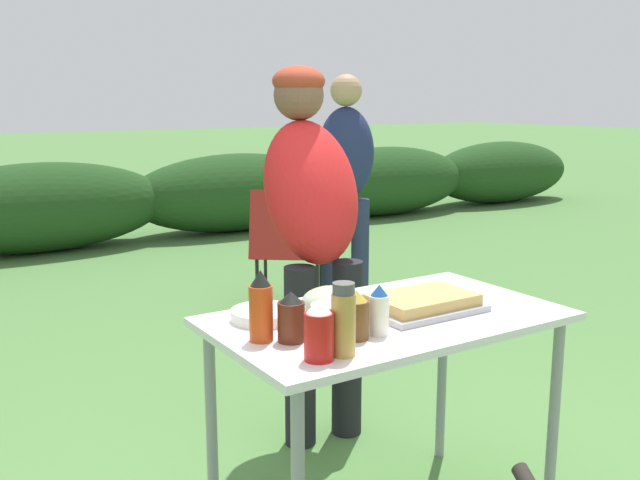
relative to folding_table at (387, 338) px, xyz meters
The scene contains 15 objects.
shrub_hedge 5.20m from the folding_table, 90.00° to the left, with size 14.40×0.90×0.83m.
folding_table is the anchor object (origin of this frame).
food_tray 0.16m from the folding_table, 12.66° to the right, with size 0.37×0.25×0.06m.
plate_stack 0.40m from the folding_table, 155.26° to the left, with size 0.20×0.20×0.03m, color white.
mixing_bowl 0.22m from the folding_table, 154.22° to the left, with size 0.18×0.18×0.10m, color #ADBC99.
paper_cup_stack 0.35m from the folding_table, 160.91° to the right, with size 0.08×0.08×0.11m, color white.
hot_sauce_bottle 0.48m from the folding_table, behind, with size 0.07×0.07×0.20m.
mayo_bottle 0.24m from the folding_table, 135.41° to the right, with size 0.06×0.06×0.15m.
bbq_sauce_bottle 0.41m from the folding_table, behind, with size 0.08×0.08×0.14m.
spice_jar 0.42m from the folding_table, 145.39° to the right, with size 0.07×0.07×0.20m.
ketchup_bottle 0.47m from the folding_table, 151.27° to the right, with size 0.08×0.08×0.16m.
beer_bottle 0.29m from the folding_table, 148.66° to the right, with size 0.07×0.07×0.14m.
standing_person_in_olive_jacket 0.83m from the folding_table, 75.71° to the left, with size 0.44×0.53×1.54m.
standing_person_with_beanie 2.59m from the folding_table, 58.41° to the left, with size 0.45×0.46×1.56m.
camp_chair_green_behind_table 2.55m from the folding_table, 67.07° to the left, with size 0.72×0.75×0.83m.
Camera 1 is at (-1.33, -1.70, 1.41)m, focal length 40.00 mm.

